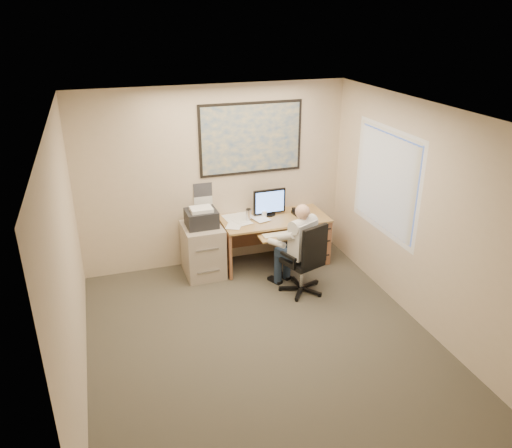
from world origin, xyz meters
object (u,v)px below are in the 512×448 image
object	(u,v)px
filing_cabinet	(203,246)
office_chair	(302,273)
desk	(294,233)
person	(302,248)

from	to	relation	value
filing_cabinet	office_chair	bearing A→B (deg)	-40.60
desk	person	world-z (taller)	person
filing_cabinet	person	bearing A→B (deg)	-37.90
filing_cabinet	desk	bearing A→B (deg)	-0.31
desk	person	size ratio (longest dim) A/B	1.25
person	desk	bearing A→B (deg)	48.62
office_chair	person	size ratio (longest dim) A/B	0.82
office_chair	person	bearing A→B (deg)	58.21
filing_cabinet	office_chair	distance (m)	1.53
desk	filing_cabinet	world-z (taller)	desk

